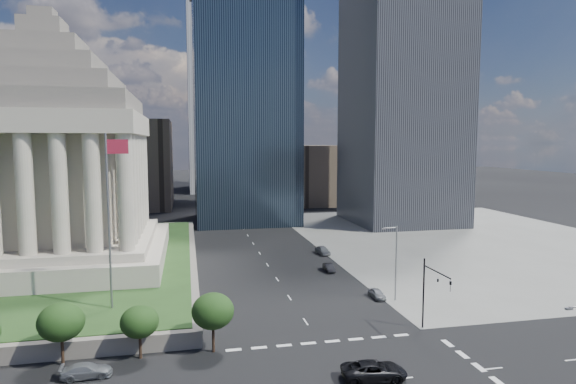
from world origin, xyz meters
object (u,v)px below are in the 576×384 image
object	(u,v)px
parked_sedan_near	(377,294)
parked_sedan_mid	(329,268)
traffic_signal_ne	(432,287)
suv_grey	(87,371)
flagpole	(110,211)
war_memorial	(49,139)
parked_sedan_far	(323,250)
pickup_truck	(374,371)
street_lamp_north	(395,259)

from	to	relation	value
parked_sedan_near	parked_sedan_mid	size ratio (longest dim) A/B	0.98
traffic_signal_ne	suv_grey	xyz separation A→B (m)	(-34.84, -2.70, -4.61)
flagpole	traffic_signal_ne	world-z (taller)	flagpole
war_memorial	parked_sedan_far	distance (m)	50.19
suv_grey	parked_sedan_mid	distance (m)	43.31
war_memorial	parked_sedan_mid	world-z (taller)	war_memorial
flagpole	war_memorial	bearing A→B (deg)	116.89
parked_sedan_mid	suv_grey	bearing A→B (deg)	-134.78
flagpole	suv_grey	bearing A→B (deg)	-92.27
flagpole	parked_sedan_mid	bearing A→B (deg)	28.48
pickup_truck	suv_grey	size ratio (longest dim) A/B	1.32
traffic_signal_ne	pickup_truck	size ratio (longest dim) A/B	1.38
parked_sedan_far	parked_sedan_mid	bearing A→B (deg)	-106.95
pickup_truck	war_memorial	bearing A→B (deg)	46.65
parked_sedan_mid	parked_sedan_far	bearing A→B (deg)	80.41
pickup_truck	suv_grey	xyz separation A→B (m)	(-24.91, 5.63, -0.17)
pickup_truck	parked_sedan_near	bearing A→B (deg)	-17.03
street_lamp_north	pickup_truck	distance (m)	22.91
traffic_signal_ne	suv_grey	bearing A→B (deg)	-175.58
pickup_truck	parked_sedan_far	size ratio (longest dim) A/B	1.29
war_memorial	flagpole	size ratio (longest dim) A/B	1.95
traffic_signal_ne	pickup_truck	bearing A→B (deg)	-140.05
pickup_truck	parked_sedan_mid	bearing A→B (deg)	-4.43
flagpole	traffic_signal_ne	size ratio (longest dim) A/B	2.50
war_memorial	parked_sedan_near	world-z (taller)	war_memorial
street_lamp_north	pickup_truck	size ratio (longest dim) A/B	1.73
flagpole	street_lamp_north	distance (m)	35.95
pickup_truck	parked_sedan_near	world-z (taller)	pickup_truck
flagpole	suv_grey	size ratio (longest dim) A/B	4.56
suv_grey	parked_sedan_far	world-z (taller)	parked_sedan_far
parked_sedan_near	parked_sedan_mid	xyz separation A→B (m)	(-2.40, 14.42, -0.01)
flagpole	street_lamp_north	xyz separation A→B (m)	(35.16, 1.00, -7.45)
flagpole	traffic_signal_ne	xyz separation A→B (m)	(34.33, -10.30, -7.86)
pickup_truck	parked_sedan_far	world-z (taller)	pickup_truck
flagpole	parked_sedan_far	world-z (taller)	flagpole
street_lamp_north	suv_grey	distance (m)	38.65
pickup_truck	parked_sedan_mid	distance (m)	36.01
traffic_signal_ne	parked_sedan_mid	bearing A→B (deg)	97.16
flagpole	parked_sedan_near	bearing A→B (deg)	4.06
pickup_truck	parked_sedan_far	bearing A→B (deg)	-4.66
street_lamp_north	parked_sedan_near	size ratio (longest dim) A/B	2.74
pickup_truck	parked_sedan_far	distance (m)	48.20
suv_grey	parked_sedan_near	xyz separation A→B (m)	(33.84, 15.37, -0.02)
war_memorial	suv_grey	size ratio (longest dim) A/B	8.89
traffic_signal_ne	parked_sedan_mid	xyz separation A→B (m)	(-3.40, 27.09, -4.64)
pickup_truck	parked_sedan_near	size ratio (longest dim) A/B	1.59
war_memorial	street_lamp_north	distance (m)	54.92
street_lamp_north	parked_sedan_mid	world-z (taller)	street_lamp_north
pickup_truck	suv_grey	world-z (taller)	pickup_truck
traffic_signal_ne	parked_sedan_mid	distance (m)	27.69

